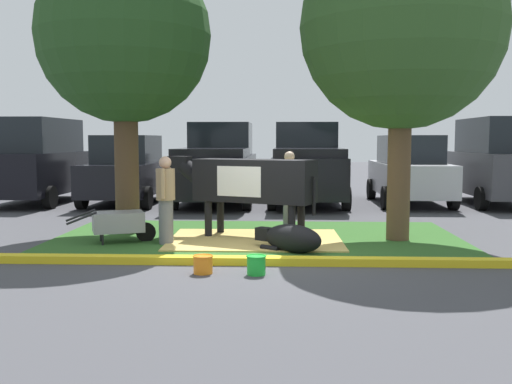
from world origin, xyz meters
TOP-DOWN VIEW (x-y plane):
  - ground_plane at (0.00, 0.00)m, footprint 80.00×80.00m
  - grass_island at (-0.15, 1.69)m, footprint 7.77×4.48m
  - curb_yellow at (-0.15, -0.70)m, footprint 8.97×0.24m
  - hay_bedding at (-0.17, 1.37)m, footprint 3.25×2.46m
  - shade_tree_left at (-2.81, 2.22)m, footprint 3.46×3.46m
  - shade_tree_right at (2.51, 1.58)m, footprint 3.75×3.75m
  - cow_holstein at (-0.30, 1.61)m, footprint 3.00×1.60m
  - calf_lying at (0.48, 0.29)m, footprint 1.24×1.03m
  - person_handler at (-1.77, 0.91)m, footprint 0.34×0.53m
  - person_visitor_near at (0.48, 3.24)m, footprint 0.44×0.36m
  - wheelbarrow at (-2.65, 1.04)m, footprint 1.59×1.00m
  - bucket_orange at (-0.79, -1.33)m, footprint 0.30×0.30m
  - bucket_green at (-0.03, -1.37)m, footprint 0.29×0.29m
  - suv_black at (-6.97, 7.72)m, footprint 2.15×4.61m
  - sedan_blue at (-4.24, 7.63)m, footprint 2.05×4.41m
  - pickup_truck_black at (-1.59, 7.96)m, footprint 2.25×5.41m
  - pickup_truck_maroon at (1.05, 8.05)m, footprint 2.25×5.41m
  - sedan_silver at (4.06, 7.93)m, footprint 2.05×4.41m
  - suv_dark_grey at (6.64, 7.92)m, footprint 2.15×4.61m

SIDE VIEW (x-z plane):
  - ground_plane at x=0.00m, z-range 0.00..0.00m
  - grass_island at x=-0.15m, z-range 0.00..0.02m
  - hay_bedding at x=-0.17m, z-range 0.01..0.04m
  - curb_yellow at x=-0.15m, z-range 0.00..0.12m
  - bucket_orange at x=-0.79m, z-range 0.01..0.27m
  - bucket_green at x=-0.03m, z-range 0.01..0.28m
  - calf_lying at x=0.48m, z-range 0.00..0.48m
  - wheelbarrow at x=-2.65m, z-range 0.07..0.70m
  - person_handler at x=-1.77m, z-range 0.06..1.66m
  - person_visitor_near at x=0.48m, z-range 0.06..1.71m
  - sedan_blue at x=-4.24m, z-range -0.03..1.99m
  - sedan_silver at x=4.06m, z-range -0.03..1.99m
  - cow_holstein at x=-0.30m, z-range 0.33..1.90m
  - pickup_truck_black at x=-1.59m, z-range -0.10..2.32m
  - pickup_truck_maroon at x=1.05m, z-range -0.10..2.32m
  - suv_black at x=-6.97m, z-range 0.01..2.53m
  - suv_dark_grey at x=6.64m, z-range 0.01..2.53m
  - shade_tree_left at x=-2.81m, z-range 1.07..6.75m
  - shade_tree_right at x=2.51m, z-range 1.01..6.84m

